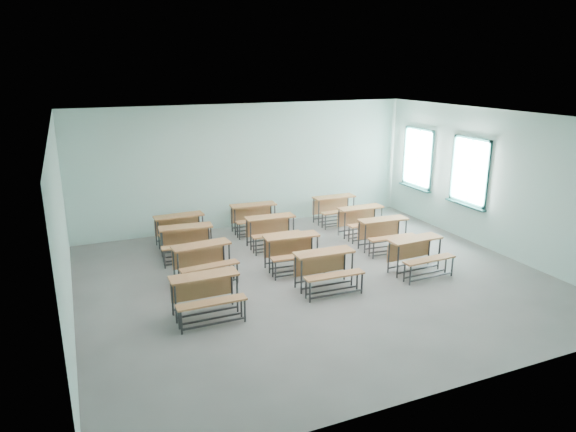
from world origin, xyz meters
name	(u,v)px	position (x,y,z in m)	size (l,w,h in m)	color
room	(319,201)	(0.08, 0.03, 1.60)	(9.04, 8.04, 3.24)	gray
desk_unit_r0c0	(206,290)	(-2.40, -0.71, 0.49)	(1.16, 0.78, 0.72)	#9F6439
desk_unit_r0c1	(326,265)	(-0.01, -0.50, 0.49)	(1.18, 0.81, 0.72)	#9F6439
desk_unit_r0c2	(418,251)	(2.07, -0.54, 0.49)	(1.19, 0.82, 0.72)	#9F6439
desk_unit_r1c0	(203,257)	(-2.05, 0.83, 0.49)	(1.22, 0.88, 0.72)	#9F6439
desk_unit_r1c1	(293,247)	(-0.20, 0.64, 0.49)	(1.21, 0.85, 0.72)	#9F6439
desk_unit_r1c2	(385,230)	(2.22, 0.89, 0.49)	(1.20, 0.84, 0.72)	#9F6439
desk_unit_r2c0	(187,238)	(-2.10, 2.14, 0.49)	(1.22, 0.88, 0.72)	#9F6439
desk_unit_r2c1	(272,227)	(-0.10, 2.11, 0.49)	(1.19, 0.82, 0.72)	#9F6439
desk_unit_r2c2	(362,217)	(2.28, 1.98, 0.49)	(1.16, 0.78, 0.72)	#9F6439
desk_unit_r3c0	(180,226)	(-2.04, 3.06, 0.49)	(1.19, 0.82, 0.72)	#9F6439
desk_unit_r3c1	(255,214)	(-0.10, 3.30, 0.49)	(1.19, 0.82, 0.72)	#9F6439
desk_unit_r3c2	(336,206)	(2.19, 3.21, 0.49)	(1.16, 0.78, 0.72)	#9F6439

